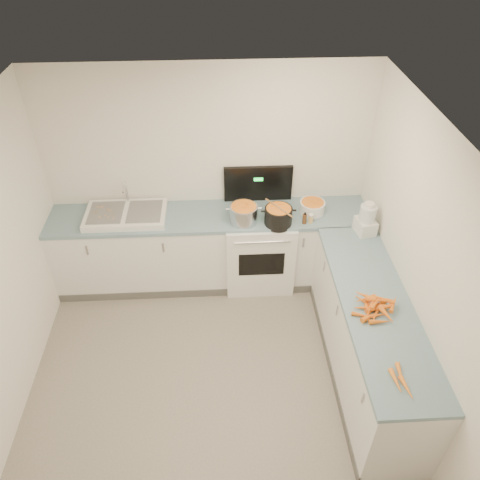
{
  "coord_description": "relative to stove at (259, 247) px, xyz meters",
  "views": [
    {
      "loc": [
        0.1,
        -2.48,
        3.88
      ],
      "look_at": [
        0.3,
        1.1,
        1.05
      ],
      "focal_mm": 35.0,
      "sensor_mm": 36.0,
      "label": 1
    }
  ],
  "objects": [
    {
      "name": "floor",
      "position": [
        -0.55,
        -1.69,
        -0.47
      ],
      "size": [
        3.5,
        4.0,
        0.0
      ],
      "primitive_type": null,
      "color": "gray",
      "rests_on": "ground"
    },
    {
      "name": "ceiling",
      "position": [
        -0.55,
        -1.69,
        2.03
      ],
      "size": [
        3.5,
        4.0,
        0.0
      ],
      "primitive_type": null,
      "rotation": [
        3.14,
        0.0,
        0.0
      ],
      "color": "white",
      "rests_on": "ground"
    },
    {
      "name": "wall_back",
      "position": [
        -0.55,
        0.31,
        0.78
      ],
      "size": [
        3.5,
        0.0,
        2.5
      ],
      "primitive_type": null,
      "rotation": [
        1.57,
        0.0,
        0.0
      ],
      "color": "white",
      "rests_on": "ground"
    },
    {
      "name": "wall_right",
      "position": [
        1.2,
        -1.69,
        0.78
      ],
      "size": [
        0.0,
        4.0,
        2.5
      ],
      "primitive_type": null,
      "rotation": [
        1.57,
        0.0,
        -1.57
      ],
      "color": "white",
      "rests_on": "ground"
    },
    {
      "name": "counter_back",
      "position": [
        -0.55,
        0.01,
        -0.0
      ],
      "size": [
        3.5,
        0.62,
        0.94
      ],
      "color": "white",
      "rests_on": "ground"
    },
    {
      "name": "counter_right",
      "position": [
        0.9,
        -1.39,
        -0.0
      ],
      "size": [
        0.62,
        2.2,
        0.94
      ],
      "color": "white",
      "rests_on": "ground"
    },
    {
      "name": "stove",
      "position": [
        0.0,
        0.0,
        0.0
      ],
      "size": [
        0.76,
        0.65,
        1.36
      ],
      "color": "white",
      "rests_on": "ground"
    },
    {
      "name": "sink",
      "position": [
        -1.45,
        0.02,
        0.5
      ],
      "size": [
        0.86,
        0.52,
        0.31
      ],
      "color": "white",
      "rests_on": "counter_back"
    },
    {
      "name": "steel_pot",
      "position": [
        -0.19,
        -0.13,
        0.55
      ],
      "size": [
        0.33,
        0.33,
        0.22
      ],
      "primitive_type": "cylinder",
      "rotation": [
        0.0,
        0.0,
        0.14
      ],
      "color": "silver",
      "rests_on": "stove"
    },
    {
      "name": "black_pot",
      "position": [
        0.18,
        -0.18,
        0.55
      ],
      "size": [
        0.37,
        0.37,
        0.21
      ],
      "primitive_type": "cylinder",
      "rotation": [
        0.0,
        0.0,
        0.35
      ],
      "color": "black",
      "rests_on": "stove"
    },
    {
      "name": "wooden_spoon",
      "position": [
        0.18,
        -0.18,
        0.66
      ],
      "size": [
        0.25,
        0.36,
        0.02
      ],
      "primitive_type": "cylinder",
      "rotation": [
        1.57,
        0.0,
        0.6
      ],
      "color": "#AD7A47",
      "rests_on": "black_pot"
    },
    {
      "name": "mixing_bowl",
      "position": [
        0.57,
        0.01,
        0.53
      ],
      "size": [
        0.31,
        0.31,
        0.13
      ],
      "primitive_type": "cylinder",
      "rotation": [
        0.0,
        0.0,
        -0.13
      ],
      "color": "white",
      "rests_on": "counter_back"
    },
    {
      "name": "extract_bottle",
      "position": [
        0.45,
        -0.19,
        0.52
      ],
      "size": [
        0.04,
        0.04,
        0.11
      ],
      "primitive_type": "cylinder",
      "color": "#593319",
      "rests_on": "counter_back"
    },
    {
      "name": "spice_jar",
      "position": [
        0.53,
        -0.18,
        0.51
      ],
      "size": [
        0.05,
        0.05,
        0.09
      ],
      "primitive_type": "cylinder",
      "color": "#E5B266",
      "rests_on": "counter_back"
    },
    {
      "name": "food_processor",
      "position": [
        1.05,
        -0.39,
        0.62
      ],
      "size": [
        0.22,
        0.25,
        0.36
      ],
      "color": "white",
      "rests_on": "counter_right"
    },
    {
      "name": "carrot_pile",
      "position": [
        0.85,
        -1.47,
        0.5
      ],
      "size": [
        0.44,
        0.39,
        0.09
      ],
      "color": "orange",
      "rests_on": "counter_right"
    },
    {
      "name": "peeled_carrots",
      "position": [
        0.84,
        -2.19,
        0.49
      ],
      "size": [
        0.12,
        0.31,
        0.04
      ],
      "color": "orange",
      "rests_on": "counter_right"
    },
    {
      "name": "peelings",
      "position": [
        -1.66,
        0.01,
        0.54
      ],
      "size": [
        0.23,
        0.26,
        0.01
      ],
      "color": "tan",
      "rests_on": "sink"
    }
  ]
}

